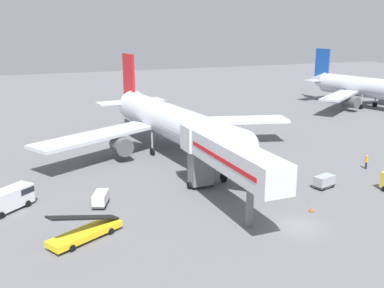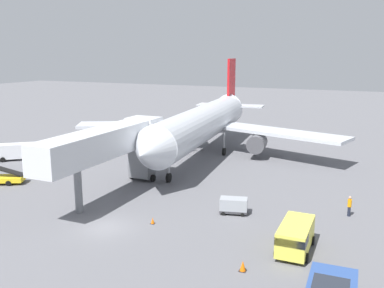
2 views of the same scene
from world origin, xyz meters
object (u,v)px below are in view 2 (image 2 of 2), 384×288
Objects in this scene: baggage_cart_mid_left at (234,205)px; safety_cone_charlie at (153,221)px; service_van_rear_left at (18,151)px; baggage_cart_near_right at (56,165)px; airplane_at_gate at (204,123)px; safety_cone_bravo at (243,266)px; ground_crew_worker_foreground at (349,206)px; service_van_far_right at (295,236)px; jet_bridge at (111,144)px.

baggage_cart_mid_left is 7.56m from safety_cone_charlie.
service_van_rear_left reaches higher than baggage_cart_mid_left.
baggage_cart_near_right is at bearing 153.38° from safety_cone_charlie.
service_van_rear_left is (-22.23, -13.23, -3.40)m from airplane_at_gate.
baggage_cart_mid_left is at bearing -60.59° from airplane_at_gate.
baggage_cart_near_right is 3.96× the size of safety_cone_bravo.
safety_cone_charlie is (5.79, -25.23, -4.41)m from airplane_at_gate.
airplane_at_gate is at bearing 119.41° from baggage_cart_mid_left.
ground_crew_worker_foreground reaches higher than baggage_cart_mid_left.
service_van_far_right is at bearing -16.97° from service_van_rear_left.
service_van_rear_left is at bearing 156.17° from safety_cone_bravo.
jet_bridge is at bearing -170.20° from ground_crew_worker_foreground.
service_van_far_right is at bearing -108.70° from ground_crew_worker_foreground.
service_van_rear_left is at bearing 168.39° from baggage_cart_mid_left.
safety_cone_charlie is at bearing -23.19° from service_van_rear_left.
ground_crew_worker_foreground is (34.47, -0.86, 0.19)m from baggage_cart_near_right.
service_van_rear_left reaches higher than ground_crew_worker_foreground.
ground_crew_worker_foreground is 3.34× the size of safety_cone_charlie.
service_van_far_right is 2.65× the size of ground_crew_worker_foreground.
jet_bridge is at bearing -94.67° from airplane_at_gate.
safety_cone_bravo is at bearing -29.14° from jet_bridge.
airplane_at_gate is at bearing 141.95° from ground_crew_worker_foreground.
jet_bridge reaches higher than baggage_cart_mid_left.
baggage_cart_mid_left is at bearing 112.35° from safety_cone_bravo.
jet_bridge is 20.69m from service_van_far_right.
baggage_cart_mid_left reaches higher than safety_cone_charlie.
airplane_at_gate is at bearing 117.21° from safety_cone_bravo.
airplane_at_gate is at bearing 49.14° from baggage_cart_near_right.
safety_cone_charlie is at bearing -149.93° from ground_crew_worker_foreground.
jet_bridge is 13.79m from baggage_cart_mid_left.
service_van_far_right is 8.50m from baggage_cart_mid_left.
ground_crew_worker_foreground is (9.65, 3.70, 0.17)m from baggage_cart_mid_left.
jet_bridge reaches higher than service_van_far_right.
service_van_far_right is 9.56m from ground_crew_worker_foreground.
safety_cone_charlie is (-9.53, 4.59, -0.09)m from safety_cone_bravo.
service_van_rear_left is 43.35m from ground_crew_worker_foreground.
baggage_cart_mid_left is 10.49m from safety_cone_bravo.
safety_cone_charlie is (7.46, -4.89, -5.12)m from jet_bridge.
jet_bridge reaches higher than safety_cone_charlie.
baggage_cart_near_right is 25.23m from baggage_cart_mid_left.
baggage_cart_mid_left is at bearing 42.61° from safety_cone_charlie.
baggage_cart_near_right is (-11.81, 4.77, -4.60)m from jet_bridge.
ground_crew_worker_foreground is (22.66, 3.91, -4.41)m from jet_bridge.
service_van_far_right reaches higher than safety_cone_bravo.
ground_crew_worker_foreground is at bearing 67.05° from safety_cone_bravo.
baggage_cart_mid_left is (-6.59, 5.36, -0.40)m from service_van_far_right.
baggage_cart_mid_left is (24.82, -4.55, 0.02)m from baggage_cart_near_right.
ground_crew_worker_foreground reaches higher than safety_cone_charlie.
service_van_rear_left reaches higher than baggage_cart_near_right.
service_van_rear_left is 41.07m from safety_cone_bravo.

